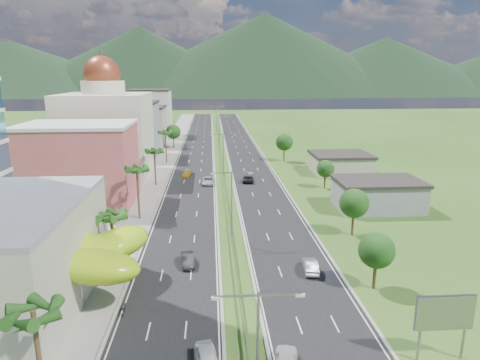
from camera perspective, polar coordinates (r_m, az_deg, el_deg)
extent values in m
plane|color=#2D5119|center=(55.49, -0.56, -12.32)|extent=(500.00, 500.00, 0.00)
cube|color=black|center=(141.87, -5.74, 3.96)|extent=(11.00, 260.00, 0.04)
cube|color=black|center=(142.17, 0.32, 4.05)|extent=(11.00, 260.00, 0.04)
cube|color=gray|center=(142.49, -9.57, 3.89)|extent=(7.00, 260.00, 0.12)
cube|color=gray|center=(124.02, -2.52, 2.84)|extent=(0.08, 216.00, 0.28)
cube|color=gray|center=(224.98, -3.20, 7.80)|extent=(0.10, 0.12, 0.70)
cube|color=gray|center=(28.29, -0.54, -15.22)|extent=(2.88, 0.12, 0.12)
cube|color=gray|center=(28.58, 5.44, -14.97)|extent=(2.88, 0.12, 0.12)
cube|color=silver|center=(28.30, -3.22, -15.46)|extent=(0.60, 0.25, 0.18)
cube|color=silver|center=(28.85, 8.03, -14.98)|extent=(0.60, 0.25, 0.18)
cylinder|color=gray|center=(62.70, -1.11, -3.74)|extent=(0.20, 0.20, 11.00)
cube|color=gray|center=(61.24, -2.48, 0.96)|extent=(2.88, 0.12, 0.12)
cube|color=gray|center=(61.38, 0.21, 1.00)|extent=(2.88, 0.12, 0.12)
cube|color=silver|center=(61.25, -3.68, 0.85)|extent=(0.60, 0.25, 0.18)
cube|color=silver|center=(61.50, 1.40, 0.93)|extent=(0.60, 0.25, 0.18)
cylinder|color=gray|center=(101.50, -2.23, 3.15)|extent=(0.20, 0.20, 11.00)
cube|color=gray|center=(100.61, -3.08, 6.10)|extent=(2.88, 0.12, 0.12)
cube|color=gray|center=(100.69, -1.44, 6.12)|extent=(2.88, 0.12, 0.12)
cube|color=silver|center=(100.61, -3.82, 6.03)|extent=(0.60, 0.25, 0.18)
cube|color=silver|center=(100.77, -0.71, 6.07)|extent=(0.60, 0.25, 0.18)
cylinder|color=gray|center=(145.93, -2.78, 6.47)|extent=(0.20, 0.20, 11.00)
cube|color=gray|center=(145.31, -3.38, 8.53)|extent=(2.88, 0.12, 0.12)
cube|color=gray|center=(145.37, -2.23, 8.55)|extent=(2.88, 0.12, 0.12)
cube|color=silver|center=(145.31, -3.88, 8.49)|extent=(0.60, 0.25, 0.18)
cube|color=silver|center=(145.42, -1.72, 8.51)|extent=(0.60, 0.25, 0.18)
cylinder|color=gray|center=(190.63, -3.07, 8.24)|extent=(0.20, 0.20, 11.00)
cube|color=gray|center=(190.15, -3.53, 9.82)|extent=(2.88, 0.12, 0.12)
cube|color=gray|center=(190.20, -2.65, 9.83)|extent=(2.88, 0.12, 0.12)
cube|color=silver|center=(190.16, -3.92, 9.78)|extent=(0.60, 0.25, 0.18)
cube|color=silver|center=(190.24, -2.26, 9.81)|extent=(0.60, 0.25, 0.18)
cylinder|color=gray|center=(56.82, -25.87, -10.94)|extent=(0.50, 0.50, 4.00)
cylinder|color=gray|center=(50.30, -20.37, -13.66)|extent=(0.50, 0.50, 4.00)
cylinder|color=gray|center=(49.11, -25.99, -14.95)|extent=(0.50, 0.50, 4.00)
cylinder|color=gray|center=(54.12, -16.82, -11.33)|extent=(0.50, 0.50, 4.00)
cube|color=#BE4E4E|center=(87.12, -20.61, 1.78)|extent=(20.00, 15.00, 15.00)
cube|color=beige|center=(108.61, -17.35, 5.64)|extent=(20.00, 20.00, 20.00)
cylinder|color=beige|center=(107.66, -17.80, 11.70)|extent=(10.00, 10.00, 3.00)
sphere|color=brown|center=(107.62, -17.92, 13.30)|extent=(8.40, 8.40, 8.40)
cube|color=gray|center=(132.91, -14.44, 6.39)|extent=(16.00, 15.00, 16.00)
cube|color=#ACA68E|center=(154.62, -12.97, 6.93)|extent=(16.00, 15.00, 13.00)
cube|color=silver|center=(176.99, -11.88, 8.66)|extent=(16.00, 15.00, 18.00)
cylinder|color=gray|center=(43.02, 22.73, -19.54)|extent=(0.24, 0.24, 3.20)
cylinder|color=gray|center=(44.83, 27.57, -18.64)|extent=(0.24, 0.24, 3.20)
cube|color=#D85919|center=(42.39, 25.64, -15.67)|extent=(5.20, 0.35, 3.20)
cube|color=gray|center=(83.75, 17.88, -1.99)|extent=(15.00, 10.00, 5.00)
cube|color=#ACA68E|center=(111.95, 13.25, 2.09)|extent=(14.00, 12.00, 4.40)
cylinder|color=#47301C|center=(57.11, -16.57, -8.03)|extent=(0.36, 0.36, 7.50)
cylinder|color=#47301C|center=(75.48, -13.41, -1.84)|extent=(0.36, 0.36, 9.00)
cylinder|color=#47301C|center=(97.68, -11.26, 1.56)|extent=(0.36, 0.36, 8.00)
cylinder|color=#47301C|center=(122.00, -9.83, 4.27)|extent=(0.36, 0.36, 8.80)
cylinder|color=#47301C|center=(146.88, -8.84, 5.17)|extent=(0.40, 0.40, 4.90)
sphere|color=#214C17|center=(146.44, -8.89, 6.38)|extent=(4.90, 4.90, 4.90)
cylinder|color=#47301C|center=(53.45, 17.54, -11.60)|extent=(0.40, 0.40, 4.20)
sphere|color=#214C17|center=(52.36, 17.76, -8.93)|extent=(4.20, 4.20, 4.20)
cylinder|color=#47301C|center=(69.12, 14.82, -5.33)|extent=(0.40, 0.40, 4.55)
sphere|color=#214C17|center=(68.23, 14.98, -3.01)|extent=(4.55, 4.55, 4.55)
cylinder|color=#47301C|center=(95.76, 11.25, 0.03)|extent=(0.40, 0.40, 3.85)
sphere|color=#214C17|center=(95.20, 11.32, 1.48)|extent=(3.85, 3.85, 3.85)
cylinder|color=#47301C|center=(123.46, 5.89, 3.59)|extent=(0.40, 0.40, 4.90)
sphere|color=#214C17|center=(122.93, 5.93, 5.04)|extent=(4.90, 4.90, 4.90)
imported|color=silver|center=(39.66, -4.40, -22.82)|extent=(2.68, 5.08, 1.65)
imported|color=black|center=(57.74, -7.00, -10.48)|extent=(2.04, 4.64, 1.48)
imported|color=#B7B9C0|center=(97.89, -4.29, -0.10)|extent=(2.81, 5.69, 1.55)
imported|color=gold|center=(105.71, -7.16, 0.80)|extent=(2.21, 4.43, 1.24)
imported|color=#93959A|center=(56.26, 9.38, -11.20)|extent=(2.16, 4.92, 1.57)
imported|color=black|center=(99.59, 1.10, 0.15)|extent=(2.98, 5.42, 1.44)
imported|color=black|center=(48.54, -15.19, -16.00)|extent=(0.79, 2.21, 1.39)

